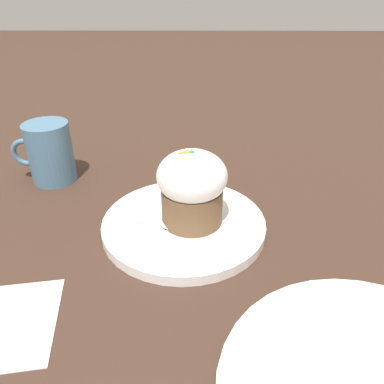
% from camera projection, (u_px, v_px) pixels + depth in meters
% --- Properties ---
extents(ground_plane, '(4.00, 4.00, 0.00)m').
position_uv_depth(ground_plane, '(184.00, 229.00, 0.52)').
color(ground_plane, '#3D281E').
extents(dessert_plate, '(0.23, 0.23, 0.01)m').
position_uv_depth(dessert_plate, '(184.00, 224.00, 0.52)').
color(dessert_plate, white).
rests_on(dessert_plate, ground_plane).
extents(carrot_cake, '(0.09, 0.09, 0.11)m').
position_uv_depth(carrot_cake, '(192.00, 188.00, 0.49)').
color(carrot_cake, brown).
rests_on(carrot_cake, dessert_plate).
extents(spoon, '(0.11, 0.04, 0.01)m').
position_uv_depth(spoon, '(167.00, 223.00, 0.51)').
color(spoon, '#B7B7BC').
rests_on(spoon, dessert_plate).
extents(coffee_cup, '(0.10, 0.07, 0.10)m').
position_uv_depth(coffee_cup, '(49.00, 153.00, 0.62)').
color(coffee_cup, teal).
rests_on(coffee_cup, ground_plane).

